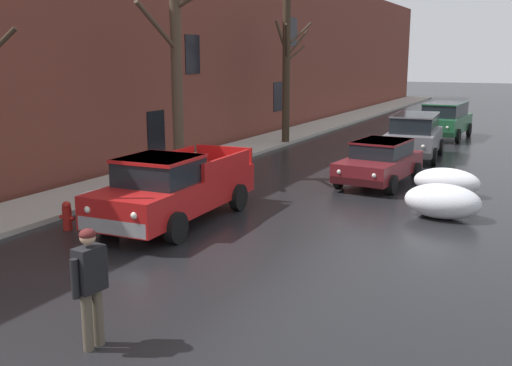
{
  "coord_description": "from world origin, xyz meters",
  "views": [
    {
      "loc": [
        6.52,
        -4.46,
        4.04
      ],
      "look_at": [
        0.23,
        8.17,
        1.03
      ],
      "focal_mm": 41.15,
      "sensor_mm": 36.0,
      "label": 1
    }
  ],
  "objects_px": {
    "bare_tree_second_along_sidewalk": "(177,63)",
    "pickup_truck_red_approaching_near_lane": "(174,188)",
    "suv_green_parked_far_down_block": "(445,119)",
    "sedan_maroon_parked_kerbside_close": "(380,161)",
    "pedestrian_with_coffee": "(90,279)",
    "suv_grey_parked_kerbside_mid": "(414,134)",
    "fire_hydrant": "(67,216)",
    "bare_tree_mid_block": "(287,68)"
  },
  "relations": [
    {
      "from": "bare_tree_second_along_sidewalk",
      "to": "bare_tree_mid_block",
      "type": "distance_m",
      "value": 9.2
    },
    {
      "from": "sedan_maroon_parked_kerbside_close",
      "to": "pedestrian_with_coffee",
      "type": "relative_size",
      "value": 2.36
    },
    {
      "from": "suv_green_parked_far_down_block",
      "to": "pedestrian_with_coffee",
      "type": "xyz_separation_m",
      "value": [
        -0.77,
        -25.35,
        0.05
      ]
    },
    {
      "from": "bare_tree_mid_block",
      "to": "suv_green_parked_far_down_block",
      "type": "relative_size",
      "value": 1.39
    },
    {
      "from": "bare_tree_second_along_sidewalk",
      "to": "sedan_maroon_parked_kerbside_close",
      "type": "bearing_deg",
      "value": 19.67
    },
    {
      "from": "bare_tree_second_along_sidewalk",
      "to": "bare_tree_mid_block",
      "type": "xyz_separation_m",
      "value": [
        -0.08,
        9.19,
        -0.3
      ]
    },
    {
      "from": "suv_grey_parked_kerbside_mid",
      "to": "pedestrian_with_coffee",
      "type": "height_order",
      "value": "suv_grey_parked_kerbside_mid"
    },
    {
      "from": "bare_tree_second_along_sidewalk",
      "to": "pickup_truck_red_approaching_near_lane",
      "type": "relative_size",
      "value": 1.32
    },
    {
      "from": "bare_tree_second_along_sidewalk",
      "to": "pickup_truck_red_approaching_near_lane",
      "type": "bearing_deg",
      "value": -57.69
    },
    {
      "from": "bare_tree_mid_block",
      "to": "pedestrian_with_coffee",
      "type": "xyz_separation_m",
      "value": [
        5.64,
        -19.72,
        -2.53
      ]
    },
    {
      "from": "sedan_maroon_parked_kerbside_close",
      "to": "suv_green_parked_far_down_block",
      "type": "xyz_separation_m",
      "value": [
        0.04,
        12.57,
        0.24
      ]
    },
    {
      "from": "bare_tree_second_along_sidewalk",
      "to": "suv_grey_parked_kerbside_mid",
      "type": "relative_size",
      "value": 1.62
    },
    {
      "from": "suv_green_parked_far_down_block",
      "to": "fire_hydrant",
      "type": "xyz_separation_m",
      "value": [
        -5.35,
        -21.12,
        -0.63
      ]
    },
    {
      "from": "pedestrian_with_coffee",
      "to": "bare_tree_mid_block",
      "type": "bearing_deg",
      "value": 105.97
    },
    {
      "from": "sedan_maroon_parked_kerbside_close",
      "to": "pedestrian_with_coffee",
      "type": "distance_m",
      "value": 12.81
    },
    {
      "from": "pedestrian_with_coffee",
      "to": "suv_green_parked_far_down_block",
      "type": "bearing_deg",
      "value": 88.26
    },
    {
      "from": "suv_grey_parked_kerbside_mid",
      "to": "fire_hydrant",
      "type": "xyz_separation_m",
      "value": [
        -5.26,
        -14.07,
        -0.63
      ]
    },
    {
      "from": "suv_grey_parked_kerbside_mid",
      "to": "fire_hydrant",
      "type": "height_order",
      "value": "suv_grey_parked_kerbside_mid"
    },
    {
      "from": "pickup_truck_red_approaching_near_lane",
      "to": "pedestrian_with_coffee",
      "type": "bearing_deg",
      "value": -65.91
    },
    {
      "from": "bare_tree_second_along_sidewalk",
      "to": "pickup_truck_red_approaching_near_lane",
      "type": "height_order",
      "value": "bare_tree_second_along_sidewalk"
    },
    {
      "from": "bare_tree_second_along_sidewalk",
      "to": "sedan_maroon_parked_kerbside_close",
      "type": "distance_m",
      "value": 7.37
    },
    {
      "from": "suv_green_parked_far_down_block",
      "to": "pedestrian_with_coffee",
      "type": "bearing_deg",
      "value": -91.74
    },
    {
      "from": "bare_tree_second_along_sidewalk",
      "to": "suv_green_parked_far_down_block",
      "type": "distance_m",
      "value": 16.37
    },
    {
      "from": "sedan_maroon_parked_kerbside_close",
      "to": "pedestrian_with_coffee",
      "type": "bearing_deg",
      "value": -93.27
    },
    {
      "from": "pickup_truck_red_approaching_near_lane",
      "to": "fire_hydrant",
      "type": "height_order",
      "value": "pickup_truck_red_approaching_near_lane"
    },
    {
      "from": "pickup_truck_red_approaching_near_lane",
      "to": "fire_hydrant",
      "type": "distance_m",
      "value": 2.63
    },
    {
      "from": "fire_hydrant",
      "to": "pedestrian_with_coffee",
      "type": "bearing_deg",
      "value": -42.76
    },
    {
      "from": "bare_tree_mid_block",
      "to": "suv_grey_parked_kerbside_mid",
      "type": "distance_m",
      "value": 6.98
    },
    {
      "from": "suv_grey_parked_kerbside_mid",
      "to": "pedestrian_with_coffee",
      "type": "relative_size",
      "value": 2.49
    },
    {
      "from": "fire_hydrant",
      "to": "pickup_truck_red_approaching_near_lane",
      "type": "bearing_deg",
      "value": 42.02
    },
    {
      "from": "bare_tree_mid_block",
      "to": "pedestrian_with_coffee",
      "type": "height_order",
      "value": "bare_tree_mid_block"
    },
    {
      "from": "suv_green_parked_far_down_block",
      "to": "bare_tree_second_along_sidewalk",
      "type": "bearing_deg",
      "value": -113.13
    },
    {
      "from": "pickup_truck_red_approaching_near_lane",
      "to": "suv_green_parked_far_down_block",
      "type": "height_order",
      "value": "suv_green_parked_far_down_block"
    },
    {
      "from": "suv_green_parked_far_down_block",
      "to": "pedestrian_with_coffee",
      "type": "distance_m",
      "value": 25.36
    },
    {
      "from": "pickup_truck_red_approaching_near_lane",
      "to": "suv_green_parked_far_down_block",
      "type": "distance_m",
      "value": 19.7
    },
    {
      "from": "sedan_maroon_parked_kerbside_close",
      "to": "fire_hydrant",
      "type": "distance_m",
      "value": 10.07
    },
    {
      "from": "suv_green_parked_far_down_block",
      "to": "sedan_maroon_parked_kerbside_close",
      "type": "bearing_deg",
      "value": -90.18
    },
    {
      "from": "suv_green_parked_far_down_block",
      "to": "pickup_truck_red_approaching_near_lane",
      "type": "bearing_deg",
      "value": -100.04
    },
    {
      "from": "pedestrian_with_coffee",
      "to": "sedan_maroon_parked_kerbside_close",
      "type": "bearing_deg",
      "value": 86.73
    },
    {
      "from": "sedan_maroon_parked_kerbside_close",
      "to": "fire_hydrant",
      "type": "height_order",
      "value": "sedan_maroon_parked_kerbside_close"
    },
    {
      "from": "sedan_maroon_parked_kerbside_close",
      "to": "suv_grey_parked_kerbside_mid",
      "type": "bearing_deg",
      "value": 90.51
    },
    {
      "from": "suv_green_parked_far_down_block",
      "to": "fire_hydrant",
      "type": "distance_m",
      "value": 21.8
    }
  ]
}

